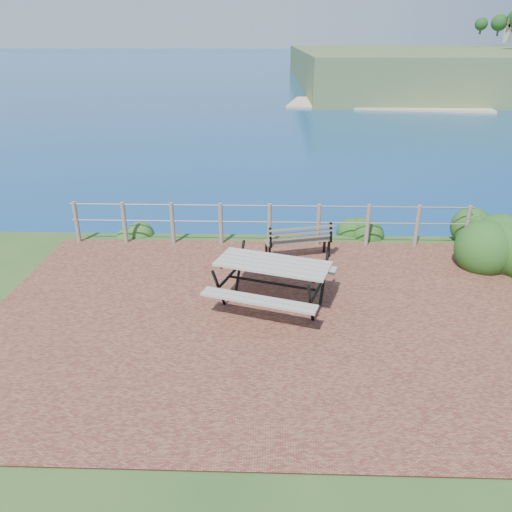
{
  "coord_description": "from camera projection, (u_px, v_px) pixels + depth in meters",
  "views": [
    {
      "loc": [
        0.03,
        -7.7,
        4.57
      ],
      "look_at": [
        -0.24,
        0.95,
        0.75
      ],
      "focal_mm": 35.0,
      "sensor_mm": 36.0,
      "label": 1
    }
  ],
  "objects": [
    {
      "name": "park_bench",
      "position": [
        298.0,
        235.0,
        11.0
      ],
      "size": [
        1.53,
        0.75,
        0.84
      ],
      "rotation": [
        0.0,
        0.0,
        0.27
      ],
      "color": "brown",
      "rests_on": "ground"
    },
    {
      "name": "ground",
      "position": [
        268.0,
        316.0,
        8.89
      ],
      "size": [
        10.0,
        7.0,
        0.12
      ],
      "primitive_type": "cube",
      "color": "brown",
      "rests_on": "ground"
    },
    {
      "name": "ocean",
      "position": [
        273.0,
        49.0,
        191.79
      ],
      "size": [
        1200.0,
        1200.0,
        0.0
      ],
      "primitive_type": "plane",
      "color": "#15547E",
      "rests_on": "ground"
    },
    {
      "name": "shrub_lip_east",
      "position": [
        362.0,
        233.0,
        12.63
      ],
      "size": [
        0.82,
        0.82,
        0.58
      ],
      "primitive_type": "ellipsoid",
      "color": "#154618",
      "rests_on": "ground"
    },
    {
      "name": "picnic_table",
      "position": [
        273.0,
        279.0,
        9.03
      ],
      "size": [
        2.17,
        1.68,
        0.85
      ],
      "rotation": [
        0.0,
        0.0,
        -0.31
      ],
      "color": "#A59F94",
      "rests_on": "ground"
    },
    {
      "name": "shrub_right_front",
      "position": [
        502.0,
        272.0,
        10.57
      ],
      "size": [
        1.51,
        1.51,
        2.14
      ],
      "primitive_type": "ellipsoid",
      "color": "#154618",
      "rests_on": "ground"
    },
    {
      "name": "safety_railing",
      "position": [
        269.0,
        222.0,
        11.72
      ],
      "size": [
        9.4,
        0.1,
        1.0
      ],
      "color": "#6B5B4C",
      "rests_on": "ground"
    },
    {
      "name": "shrub_right_edge",
      "position": [
        478.0,
        245.0,
        11.93
      ],
      "size": [
        1.1,
        1.1,
        1.56
      ],
      "primitive_type": "ellipsoid",
      "color": "#154618",
      "rests_on": "ground"
    },
    {
      "name": "shrub_lip_west",
      "position": [
        136.0,
        235.0,
        12.53
      ],
      "size": [
        0.71,
        0.71,
        0.43
      ],
      "primitive_type": "ellipsoid",
      "color": "#1E4E1D",
      "rests_on": "ground"
    }
  ]
}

